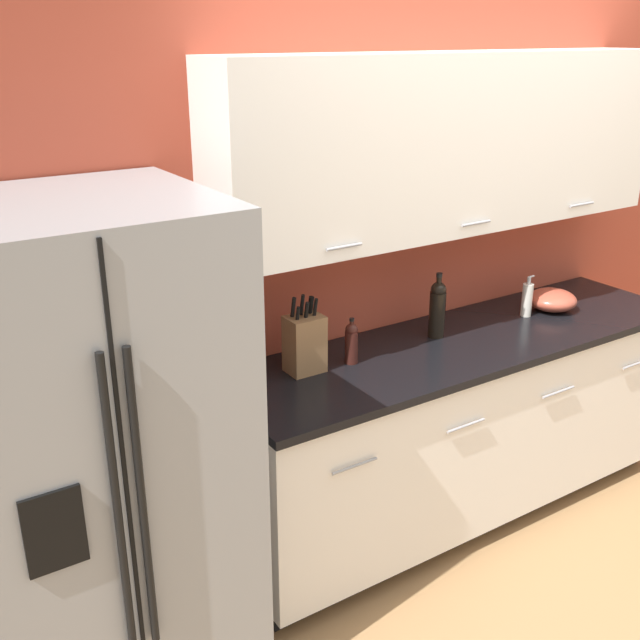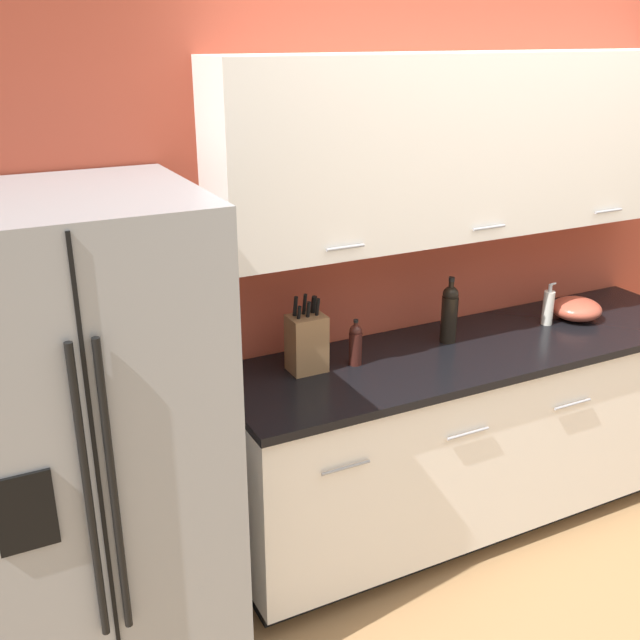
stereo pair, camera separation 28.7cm
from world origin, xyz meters
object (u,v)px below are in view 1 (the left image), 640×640
soap_dispenser (527,299)px  oil_bottle (351,342)px  refrigerator (89,468)px  wine_bottle (437,308)px  mixing_bowl (552,300)px  knife_block (305,343)px

soap_dispenser → oil_bottle: bearing=179.4°
refrigerator → soap_dispenser: (2.17, 0.14, 0.12)m
wine_bottle → oil_bottle: size_ratio=1.51×
refrigerator → wine_bottle: bearing=6.1°
oil_bottle → mixing_bowl: 1.20m
knife_block → wine_bottle: (0.69, -0.01, 0.01)m
refrigerator → soap_dispenser: 2.18m
knife_block → wine_bottle: 0.69m
refrigerator → wine_bottle: size_ratio=5.87×
wine_bottle → soap_dispenser: size_ratio=1.48×
soap_dispenser → mixing_bowl: bearing=-3.2°
soap_dispenser → oil_bottle: size_ratio=1.02×
knife_block → mixing_bowl: 1.40m
wine_bottle → mixing_bowl: 0.72m
mixing_bowl → wine_bottle: bearing=176.2°
soap_dispenser → oil_bottle: soap_dispenser is taller
refrigerator → mixing_bowl: refrigerator is taller
refrigerator → mixing_bowl: 2.35m
wine_bottle → soap_dispenser: wine_bottle is taller
wine_bottle → oil_bottle: 0.49m
oil_bottle → mixing_bowl: (1.20, -0.02, -0.04)m
refrigerator → oil_bottle: 1.16m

